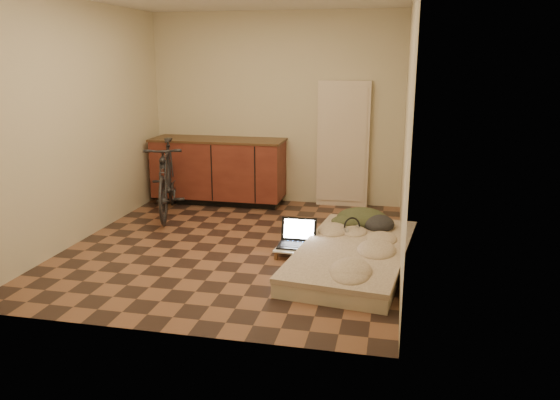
% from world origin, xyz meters
% --- Properties ---
extents(room_shell, '(3.50, 4.00, 2.60)m').
position_xyz_m(room_shell, '(0.00, 0.00, 1.30)').
color(room_shell, brown).
rests_on(room_shell, ground).
extents(cabinets, '(1.84, 0.62, 0.91)m').
position_xyz_m(cabinets, '(-0.75, 1.70, 0.47)').
color(cabinets, black).
rests_on(cabinets, ground).
extents(appliance_panel, '(0.70, 0.10, 1.70)m').
position_xyz_m(appliance_panel, '(0.95, 1.94, 0.85)').
color(appliance_panel, beige).
rests_on(appliance_panel, ground).
extents(bicycle, '(0.96, 1.73, 1.08)m').
position_xyz_m(bicycle, '(-1.20, 0.96, 0.54)').
color(bicycle, black).
rests_on(bicycle, ground).
extents(futon, '(1.26, 2.21, 0.18)m').
position_xyz_m(futon, '(1.30, -0.27, 0.09)').
color(futon, beige).
rests_on(futon, ground).
extents(clothing_pile, '(0.67, 0.58, 0.24)m').
position_xyz_m(clothing_pile, '(1.36, 0.51, 0.30)').
color(clothing_pile, '#353B22').
rests_on(clothing_pile, futon).
extents(headphones, '(0.30, 0.29, 0.15)m').
position_xyz_m(headphones, '(1.24, 0.17, 0.25)').
color(headphones, black).
rests_on(headphones, futon).
extents(lap_desk, '(0.62, 0.43, 0.10)m').
position_xyz_m(lap_desk, '(0.80, -0.19, 0.09)').
color(lap_desk, brown).
rests_on(lap_desk, ground).
extents(laptop, '(0.38, 0.34, 0.26)m').
position_xyz_m(laptop, '(0.70, -0.12, 0.15)').
color(laptop, black).
rests_on(laptop, lap_desk).
extents(mouse, '(0.06, 0.09, 0.03)m').
position_xyz_m(mouse, '(1.01, -0.20, 0.11)').
color(mouse, silver).
rests_on(mouse, lap_desk).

